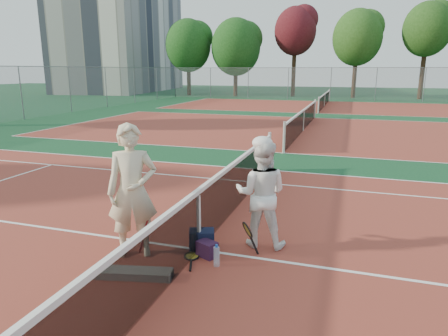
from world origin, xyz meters
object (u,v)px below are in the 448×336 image
object	(u,v)px
apartment_block	(123,34)
sports_bag_purple	(207,249)
player_a	(132,191)
racket_spare	(192,256)
sports_bag_navy	(202,239)
racket_black_held	(247,239)
water_bottle	(217,257)
player_b	(261,194)
net_main	(199,220)
racket_red	(147,235)

from	to	relation	value
apartment_block	sports_bag_purple	size ratio (longest dim) A/B	73.09
player_a	racket_spare	world-z (taller)	player_a
player_a	sports_bag_navy	size ratio (longest dim) A/B	5.17
apartment_block	sports_bag_purple	world-z (taller)	apartment_block
racket_spare	sports_bag_navy	size ratio (longest dim) A/B	1.51
racket_black_held	water_bottle	size ratio (longest dim) A/B	1.87
player_b	racket_black_held	xyz separation A→B (m)	(-0.10, -0.49, -0.59)
net_main	apartment_block	world-z (taller)	apartment_block
player_b	racket_spare	distance (m)	1.46
racket_black_held	sports_bag_purple	size ratio (longest dim) A/B	1.87
net_main	racket_spare	size ratio (longest dim) A/B	18.30
player_a	apartment_block	bearing A→B (deg)	94.66
player_a	sports_bag_navy	bearing A→B (deg)	1.99
player_b	apartment_block	bearing A→B (deg)	-61.29
net_main	racket_black_held	bearing A→B (deg)	1.60
apartment_block	player_b	distance (m)	52.63
apartment_block	racket_red	bearing A→B (deg)	-58.41
player_b	racket_spare	xyz separation A→B (m)	(-0.90, -0.77, -0.86)
racket_spare	sports_bag_navy	world-z (taller)	sports_bag_navy
player_b	racket_spare	bearing A→B (deg)	35.63
net_main	player_b	distance (m)	1.08
sports_bag_navy	water_bottle	bearing A→B (deg)	-49.39
racket_spare	sports_bag_navy	distance (m)	0.36
racket_red	sports_bag_purple	bearing A→B (deg)	-5.48
player_a	racket_spare	distance (m)	1.35
player_b	racket_red	size ratio (longest dim) A/B	2.99
player_a	racket_red	world-z (taller)	player_a
racket_spare	water_bottle	size ratio (longest dim) A/B	2.00
sports_bag_navy	player_a	bearing A→B (deg)	-151.29
net_main	racket_spare	xyz separation A→B (m)	(-0.02, -0.26, -0.49)
player_a	player_b	distance (m)	2.01
sports_bag_purple	water_bottle	distance (m)	0.35
racket_black_held	racket_spare	size ratio (longest dim) A/B	0.94
sports_bag_navy	sports_bag_purple	distance (m)	0.30
racket_black_held	sports_bag_purple	distance (m)	0.64
net_main	player_a	distance (m)	1.12
racket_spare	player_a	bearing A→B (deg)	81.53
water_bottle	racket_spare	bearing A→B (deg)	161.01
racket_red	racket_spare	world-z (taller)	racket_red
sports_bag_navy	water_bottle	distance (m)	0.64
apartment_block	racket_red	size ratio (longest dim) A/B	37.69
sports_bag_navy	net_main	bearing A→B (deg)	-107.82
racket_spare	water_bottle	bearing A→B (deg)	-128.69
racket_black_held	net_main	bearing A→B (deg)	-38.30
net_main	apartment_block	size ratio (longest dim) A/B	0.50
racket_spare	water_bottle	world-z (taller)	water_bottle
apartment_block	racket_black_held	world-z (taller)	apartment_block
player_b	sports_bag_navy	size ratio (longest dim) A/B	4.39
player_b	sports_bag_navy	bearing A→B (deg)	22.41
player_a	sports_bag_navy	xyz separation A→B (m)	(0.91, 0.50, -0.87)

